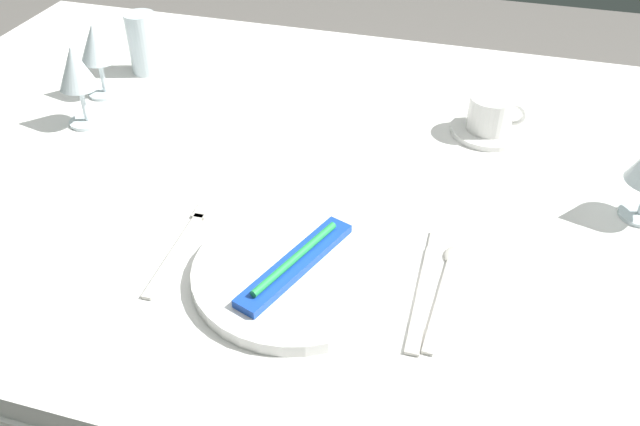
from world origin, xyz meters
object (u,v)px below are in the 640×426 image
coffee_cup_left (492,113)px  wine_glass_centre (96,47)px  dinner_plate (295,272)px  spoon_soup (447,282)px  wine_glass_right (76,71)px  dinner_knife (424,290)px  fork_outer (182,242)px  drink_tumbler (144,47)px  toothbrush_package (295,263)px

coffee_cup_left → wine_glass_centre: 0.74m
dinner_plate → spoon_soup: size_ratio=1.33×
spoon_soup → wine_glass_right: (-0.69, 0.24, 0.10)m
dinner_knife → fork_outer: bearing=179.8°
dinner_knife → wine_glass_right: 0.72m
dinner_plate → spoon_soup: dinner_plate is taller
dinner_knife → drink_tumbler: size_ratio=1.92×
fork_outer → wine_glass_right: 0.42m
coffee_cup_left → wine_glass_centre: bearing=-175.6°
wine_glass_right → spoon_soup: bearing=-19.5°
dinner_knife → drink_tumbler: 0.82m
dinner_plate → dinner_knife: size_ratio=1.17×
fork_outer → dinner_knife: bearing=-0.2°
fork_outer → wine_glass_centre: size_ratio=1.50×
dinner_plate → fork_outer: dinner_plate is taller
wine_glass_right → drink_tumbler: wine_glass_right is taller
dinner_knife → wine_glass_right: wine_glass_right is taller
wine_glass_right → coffee_cup_left: bearing=13.3°
dinner_plate → wine_glass_centre: bearing=142.5°
toothbrush_package → wine_glass_right: wine_glass_right is taller
toothbrush_package → dinner_knife: toothbrush_package is taller
coffee_cup_left → wine_glass_centre: size_ratio=0.71×
drink_tumbler → dinner_knife: bearing=-36.7°
dinner_knife → toothbrush_package: bearing=-173.0°
fork_outer → spoon_soup: spoon_soup is taller
coffee_cup_left → wine_glass_right: 0.73m
dinner_plate → wine_glass_centre: 0.66m
dinner_knife → wine_glass_right: (-0.66, 0.27, 0.10)m
spoon_soup → wine_glass_centre: size_ratio=1.46×
coffee_cup_left → drink_tumbler: size_ratio=0.82×
toothbrush_package → wine_glass_centre: (-0.52, 0.40, 0.07)m
wine_glass_right → dinner_knife: bearing=-21.9°
dinner_plate → coffee_cup_left: (0.22, 0.45, 0.03)m
dinner_knife → wine_glass_centre: (-0.69, 0.38, 0.09)m
coffee_cup_left → dinner_knife: bearing=-95.8°
toothbrush_package → fork_outer: 0.18m
dinner_plate → spoon_soup: (0.20, 0.04, -0.01)m
toothbrush_package → fork_outer: toothbrush_package is taller
coffee_cup_left → drink_tumbler: 0.70m
toothbrush_package → wine_glass_right: size_ratio=1.41×
dinner_knife → drink_tumbler: bearing=143.3°
wine_glass_centre → wine_glass_right: (0.03, -0.11, 0.00)m
wine_glass_centre → fork_outer: bearing=-47.6°
dinner_knife → spoon_soup: bearing=41.6°
coffee_cup_left → wine_glass_right: size_ratio=0.68×
dinner_plate → spoon_soup: bearing=12.6°
dinner_plate → drink_tumbler: size_ratio=2.25×
wine_glass_centre → drink_tumbler: wine_glass_centre is taller
toothbrush_package → drink_tumbler: bearing=133.6°
wine_glass_right → drink_tumbler: bearing=89.1°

